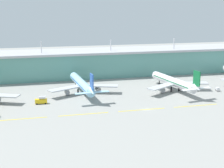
# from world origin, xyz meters

# --- Properties ---
(ground_plane) EXTENTS (600.00, 600.00, 0.00)m
(ground_plane) POSITION_xyz_m (0.00, 0.00, 0.00)
(ground_plane) COLOR gray
(terminal_building) EXTENTS (288.00, 34.00, 30.83)m
(terminal_building) POSITION_xyz_m (-0.00, 97.20, 11.12)
(terminal_building) COLOR #5B9E93
(terminal_building) RESTS_ON ground
(airliner_near_middle) EXTENTS (48.63, 61.91, 18.90)m
(airliner_near_middle) POSITION_xyz_m (-31.29, 43.61, 6.45)
(airliner_near_middle) COLOR #9ED1EA
(airliner_near_middle) RESTS_ON ground
(airliner_far_middle) EXTENTS (48.06, 58.36, 18.90)m
(airliner_far_middle) POSITION_xyz_m (32.29, 35.01, 6.44)
(airliner_far_middle) COLOR silver
(airliner_far_middle) RESTS_ON ground
(taxiway_stripe_west) EXTENTS (28.00, 0.70, 0.04)m
(taxiway_stripe_west) POSITION_xyz_m (-71.00, -0.20, 0.02)
(taxiway_stripe_west) COLOR yellow
(taxiway_stripe_west) RESTS_ON ground
(taxiway_stripe_mid_west) EXTENTS (28.00, 0.70, 0.04)m
(taxiway_stripe_mid_west) POSITION_xyz_m (-37.00, -0.20, 0.02)
(taxiway_stripe_mid_west) COLOR yellow
(taxiway_stripe_mid_west) RESTS_ON ground
(taxiway_stripe_centre) EXTENTS (28.00, 0.70, 0.04)m
(taxiway_stripe_centre) POSITION_xyz_m (-3.00, -0.20, 0.02)
(taxiway_stripe_centre) COLOR yellow
(taxiway_stripe_centre) RESTS_ON ground
(taxiway_stripe_mid_east) EXTENTS (28.00, 0.70, 0.04)m
(taxiway_stripe_mid_east) POSITION_xyz_m (31.00, -0.20, 0.02)
(taxiway_stripe_mid_east) COLOR yellow
(taxiway_stripe_mid_east) RESTS_ON ground
(baggage_cart) EXTENTS (2.60, 3.88, 2.48)m
(baggage_cart) POSITION_xyz_m (62.42, 28.13, 1.26)
(baggage_cart) COLOR silver
(baggage_cart) RESTS_ON ground
(fuel_truck) EXTENTS (7.28, 2.88, 4.95)m
(fuel_truck) POSITION_xyz_m (-59.19, 25.35, 2.26)
(fuel_truck) COLOR gold
(fuel_truck) RESTS_ON ground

